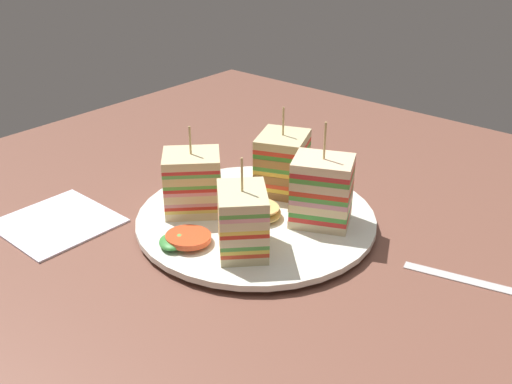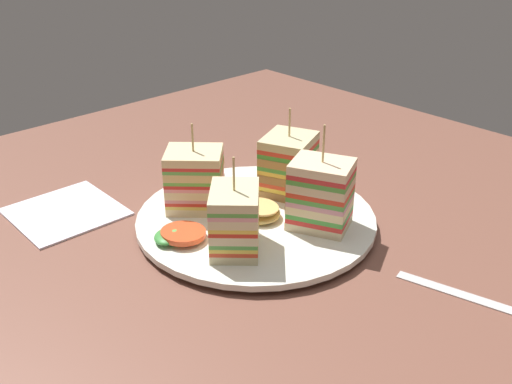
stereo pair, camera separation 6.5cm
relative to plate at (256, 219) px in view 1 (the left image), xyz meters
The scene contains 9 objects.
ground_plane 1.67cm from the plate, ahead, with size 96.71×97.10×1.80cm, color brown.
plate is the anchor object (origin of this frame).
sandwich_wedge_0 8.37cm from the plate, 150.05° to the right, with size 8.30×8.30×10.35cm.
sandwich_wedge_1 8.30cm from the plate, 60.37° to the right, with size 7.92×7.89×10.34cm.
sandwich_wedge_2 8.53cm from the plate, 28.69° to the left, with size 7.91×7.25×11.85cm.
sandwich_wedge_3 8.41cm from the plate, 104.44° to the left, with size 7.61×8.04×10.75cm.
chip_pile 1.58cm from the plate, 21.33° to the right, with size 5.96×6.08×1.79cm.
salad_garnish 9.93cm from the plate, 101.78° to the right, with size 5.56×6.41×1.25cm.
napkin 23.10cm from the plate, 140.39° to the right, with size 11.99×11.78×0.50cm, color silver.
Camera 1 is at (37.76, -44.42, 33.82)cm, focal length 40.83 mm.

